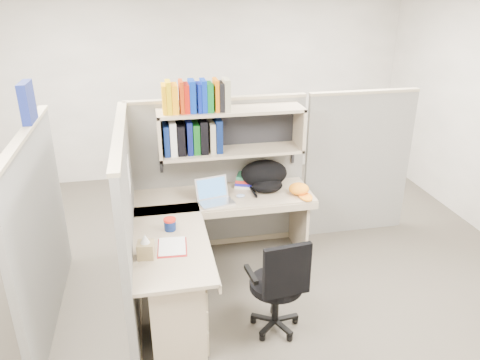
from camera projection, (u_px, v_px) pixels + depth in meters
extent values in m
plane|color=#353029|center=(235.00, 291.00, 4.37)|extent=(6.00, 6.00, 0.00)
plane|color=#A6A296|center=(194.00, 83.00, 6.54)|extent=(6.00, 0.00, 6.00)
cube|color=#5C5C58|center=(219.00, 176.00, 4.87)|extent=(1.80, 0.06, 1.60)
cube|color=tan|center=(217.00, 99.00, 4.55)|extent=(1.80, 0.08, 0.03)
cube|color=#5C5C58|center=(129.00, 225.00, 3.89)|extent=(0.06, 1.80, 1.60)
cube|color=tan|center=(119.00, 131.00, 3.57)|extent=(0.08, 1.80, 0.03)
cube|color=#5C5C58|center=(40.00, 233.00, 3.76)|extent=(0.06, 1.80, 1.60)
cube|color=#5C5C58|center=(357.00, 165.00, 5.15)|extent=(1.20, 0.06, 1.60)
cube|color=navy|center=(27.00, 102.00, 3.69)|extent=(0.07, 0.27, 0.32)
cube|color=white|center=(129.00, 174.00, 3.88)|extent=(0.00, 0.21, 0.28)
cube|color=tan|center=(231.00, 110.00, 4.41)|extent=(1.40, 0.34, 0.03)
cube|color=tan|center=(231.00, 151.00, 4.57)|extent=(1.40, 0.34, 0.03)
cube|color=tan|center=(159.00, 136.00, 4.37)|extent=(0.03, 0.34, 0.44)
cube|color=tan|center=(299.00, 127.00, 4.62)|extent=(0.03, 0.34, 0.44)
cube|color=black|center=(228.00, 127.00, 4.64)|extent=(1.38, 0.01, 0.41)
cube|color=#DD9704|center=(164.00, 99.00, 4.22)|extent=(0.03, 0.20, 0.26)
cube|color=#DBAB04|center=(169.00, 97.00, 4.23)|extent=(0.05, 0.20, 0.29)
cube|color=#FF9905|center=(174.00, 98.00, 4.24)|extent=(0.06, 0.20, 0.26)
cube|color=#A92C06|center=(181.00, 96.00, 4.25)|extent=(0.04, 0.20, 0.29)
cube|color=#A91206|center=(186.00, 98.00, 4.26)|extent=(0.05, 0.20, 0.26)
cube|color=#052897|center=(192.00, 96.00, 4.26)|extent=(0.06, 0.20, 0.29)
cube|color=#04178A|center=(199.00, 97.00, 4.28)|extent=(0.04, 0.20, 0.26)
cube|color=#052498|center=(203.00, 95.00, 4.28)|extent=(0.04, 0.20, 0.29)
cube|color=#075E1D|center=(209.00, 97.00, 4.30)|extent=(0.06, 0.20, 0.26)
cube|color=#D86405|center=(216.00, 95.00, 4.30)|extent=(0.04, 0.20, 0.29)
cube|color=black|center=(221.00, 96.00, 4.32)|extent=(0.05, 0.20, 0.26)
cube|color=tan|center=(226.00, 94.00, 4.32)|extent=(0.06, 0.20, 0.29)
cube|color=#081A53|center=(166.00, 139.00, 4.41)|extent=(0.05, 0.24, 0.29)
cube|color=silver|center=(173.00, 137.00, 4.42)|extent=(0.06, 0.24, 0.32)
cube|color=black|center=(181.00, 138.00, 4.44)|extent=(0.07, 0.24, 0.29)
cube|color=#07104D|center=(189.00, 136.00, 4.45)|extent=(0.05, 0.24, 0.32)
cube|color=#094511|center=(196.00, 137.00, 4.47)|extent=(0.06, 0.24, 0.29)
cube|color=black|center=(203.00, 135.00, 4.47)|extent=(0.07, 0.24, 0.32)
cube|color=gray|center=(212.00, 136.00, 4.49)|extent=(0.05, 0.24, 0.29)
cube|color=#061645|center=(218.00, 134.00, 4.50)|extent=(0.06, 0.24, 0.32)
cube|color=tan|center=(224.00, 197.00, 4.60)|extent=(1.74, 0.60, 0.03)
cube|color=tan|center=(171.00, 242.00, 3.81)|extent=(0.60, 1.34, 0.03)
cube|color=tan|center=(229.00, 213.00, 4.35)|extent=(1.74, 0.02, 0.07)
cube|color=tan|center=(207.00, 242.00, 3.87)|extent=(0.02, 1.34, 0.07)
cube|color=tan|center=(177.00, 306.00, 3.64)|extent=(0.40, 0.55, 0.68)
cube|color=tan|center=(203.00, 282.00, 3.60)|extent=(0.02, 0.50, 0.16)
cube|color=tan|center=(203.00, 301.00, 3.67)|extent=(0.02, 0.50, 0.16)
cube|color=tan|center=(204.00, 323.00, 3.75)|extent=(0.02, 0.50, 0.22)
cube|color=#B2B2B7|center=(204.00, 282.00, 3.60)|extent=(0.01, 0.12, 0.01)
cube|color=tan|center=(299.00, 220.00, 4.92)|extent=(0.03, 0.55, 0.70)
cylinder|color=navy|center=(170.00, 225.00, 3.95)|extent=(0.10, 0.10, 0.09)
cylinder|color=red|center=(170.00, 220.00, 3.93)|extent=(0.11, 0.11, 0.02)
ellipsoid|color=#96AAD5|center=(241.00, 196.00, 4.55)|extent=(0.10, 0.08, 0.03)
cylinder|color=silver|center=(221.00, 183.00, 4.77)|extent=(0.06, 0.06, 0.09)
cylinder|color=black|center=(276.00, 284.00, 3.74)|extent=(0.43, 0.43, 0.07)
cube|color=black|center=(287.00, 271.00, 3.47)|extent=(0.38, 0.09, 0.43)
cylinder|color=black|center=(276.00, 302.00, 3.81)|extent=(0.06, 0.06, 0.37)
cylinder|color=black|center=(275.00, 323.00, 3.89)|extent=(0.41, 0.41, 0.09)
cube|color=black|center=(251.00, 274.00, 3.62)|extent=(0.06, 0.24, 0.04)
cube|color=black|center=(302.00, 265.00, 3.74)|extent=(0.06, 0.24, 0.04)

